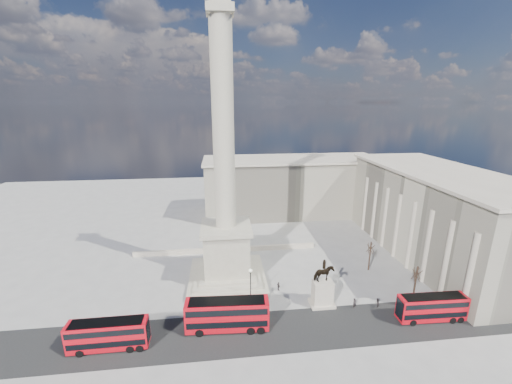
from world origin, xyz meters
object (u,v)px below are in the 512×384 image
at_px(nelsons_column, 226,214).
at_px(red_bus_b, 228,314).
at_px(pedestrian_standing, 377,303).
at_px(red_bus_a, 109,335).
at_px(equestrian_statue, 323,289).
at_px(pedestrian_crossing, 279,286).
at_px(pedestrian_walking, 355,303).
at_px(victorian_lamp, 251,283).
at_px(red_bus_c, 432,307).

bearing_deg(nelsons_column, red_bus_b, -91.08).
relative_size(nelsons_column, pedestrian_standing, 30.14).
bearing_deg(red_bus_b, red_bus_a, -170.16).
relative_size(red_bus_a, equestrian_statue, 1.26).
distance_m(nelsons_column, pedestrian_crossing, 15.81).
xyz_separation_m(equestrian_statue, pedestrian_walking, (4.91, -1.57, -1.93)).
relative_size(nelsons_column, red_bus_b, 4.12).
relative_size(red_bus_b, equestrian_statue, 1.47).
bearing_deg(victorian_lamp, pedestrian_walking, -12.04).
height_order(red_bus_c, victorian_lamp, victorian_lamp).
bearing_deg(red_bus_b, pedestrian_crossing, 47.35).
distance_m(red_bus_c, victorian_lamp, 27.99).
relative_size(red_bus_a, pedestrian_walking, 5.63).
distance_m(red_bus_b, pedestrian_crossing, 12.90).
xyz_separation_m(victorian_lamp, pedestrian_walking, (16.48, -3.51, -2.73)).
xyz_separation_m(red_bus_b, victorian_lamp, (3.91, 6.02, 1.11)).
bearing_deg(pedestrian_standing, pedestrian_crossing, -67.68).
bearing_deg(victorian_lamp, red_bus_a, -158.24).
distance_m(red_bus_b, red_bus_c, 30.88).
distance_m(equestrian_statue, pedestrian_walking, 5.51).
distance_m(red_bus_b, pedestrian_walking, 20.60).
height_order(equestrian_statue, pedestrian_standing, equestrian_statue).
height_order(victorian_lamp, equestrian_statue, equestrian_statue).
relative_size(pedestrian_standing, pedestrian_crossing, 1.03).
relative_size(red_bus_a, pedestrian_crossing, 6.45).
xyz_separation_m(red_bus_b, equestrian_statue, (15.48, 4.08, 0.31)).
distance_m(nelsons_column, pedestrian_walking, 26.04).
distance_m(red_bus_a, pedestrian_crossing, 27.35).
height_order(equestrian_statue, pedestrian_walking, equestrian_statue).
bearing_deg(pedestrian_crossing, pedestrian_standing, -135.30).
xyz_separation_m(nelsons_column, equestrian_statue, (15.21, -9.78, -10.06)).
relative_size(equestrian_statue, pedestrian_crossing, 5.11).
xyz_separation_m(red_bus_a, equestrian_statue, (31.40, 5.98, 0.65)).
xyz_separation_m(nelsons_column, pedestrian_walking, (20.12, -11.36, -12.00)).
bearing_deg(red_bus_c, pedestrian_walking, 160.93).
bearing_deg(pedestrian_walking, victorian_lamp, 151.82).
bearing_deg(red_bus_a, nelsons_column, 43.94).
height_order(red_bus_a, pedestrian_walking, red_bus_a).
bearing_deg(equestrian_statue, pedestrian_crossing, 142.55).
relative_size(red_bus_b, red_bus_c, 1.17).
bearing_deg(red_bus_a, red_bus_b, 6.50).
bearing_deg(red_bus_a, red_bus_c, 0.28).
bearing_deg(red_bus_c, red_bus_b, 178.91).
xyz_separation_m(red_bus_a, red_bus_b, (15.93, 1.89, 0.34)).
bearing_deg(equestrian_statue, red_bus_c, -19.73).
bearing_deg(pedestrian_walking, red_bus_c, -36.78).
bearing_deg(red_bus_c, pedestrian_crossing, 156.05).
height_order(nelsons_column, red_bus_a, nelsons_column).
relative_size(red_bus_c, equestrian_statue, 1.25).
xyz_separation_m(pedestrian_standing, pedestrian_crossing, (-14.99, 6.56, -0.02)).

